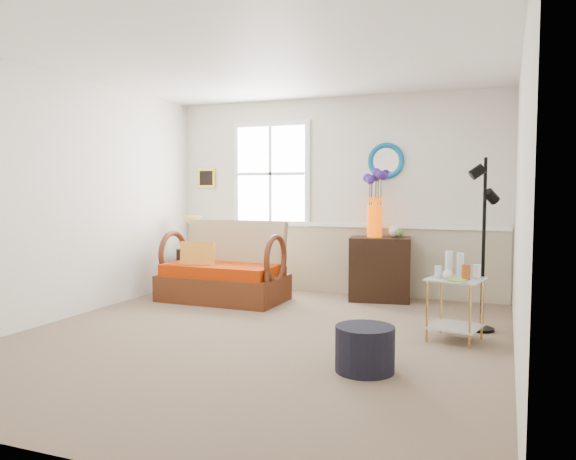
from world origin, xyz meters
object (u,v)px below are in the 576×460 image
(cabinet, at_px, (380,269))
(ottoman, at_px, (365,349))
(floor_lamp, at_px, (484,245))
(loveseat, at_px, (223,261))
(side_table, at_px, (455,309))
(lamp_stand, at_px, (193,269))

(cabinet, relative_size, ottoman, 1.74)
(cabinet, distance_m, floor_lamp, 1.75)
(loveseat, relative_size, ottoman, 3.31)
(floor_lamp, bearing_deg, ottoman, -133.66)
(loveseat, relative_size, side_table, 2.60)
(side_table, xyz_separation_m, floor_lamp, (0.22, 0.47, 0.56))
(lamp_stand, distance_m, floor_lamp, 4.05)
(side_table, height_order, floor_lamp, floor_lamp)
(loveseat, relative_size, floor_lamp, 0.89)
(side_table, distance_m, floor_lamp, 0.76)
(lamp_stand, height_order, cabinet, cabinet)
(loveseat, xyz_separation_m, ottoman, (2.30, -2.03, -0.32))
(lamp_stand, bearing_deg, cabinet, 2.74)
(loveseat, height_order, cabinet, loveseat)
(loveseat, xyz_separation_m, lamp_stand, (-0.80, 0.60, -0.22))
(floor_lamp, bearing_deg, side_table, -132.77)
(lamp_stand, height_order, side_table, side_table)
(loveseat, xyz_separation_m, cabinet, (1.82, 0.73, -0.10))
(lamp_stand, distance_m, ottoman, 4.07)
(cabinet, bearing_deg, side_table, -66.30)
(loveseat, bearing_deg, cabinet, 22.77)
(lamp_stand, relative_size, side_table, 0.96)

